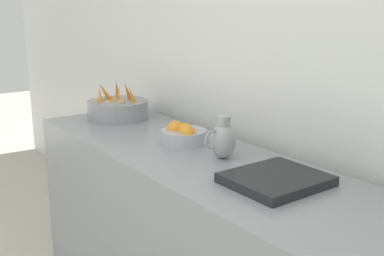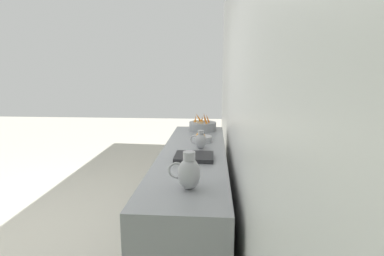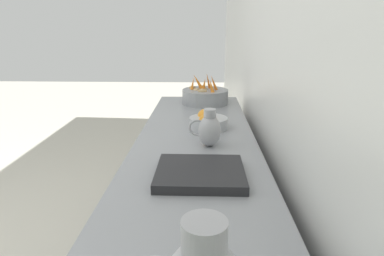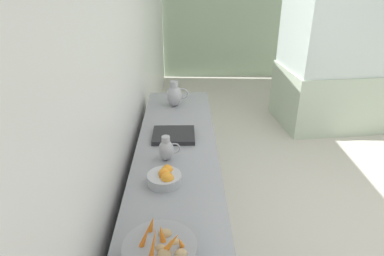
% 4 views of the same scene
% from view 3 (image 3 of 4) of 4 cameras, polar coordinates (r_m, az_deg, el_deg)
% --- Properties ---
extents(tile_wall_left, '(0.10, 8.51, 3.00)m').
position_cam_3_polar(tile_wall_left, '(0.97, 26.94, 17.67)').
color(tile_wall_left, white).
rests_on(tile_wall_left, ground_plane).
extents(prep_counter, '(0.62, 2.61, 0.90)m').
position_cam_3_polar(prep_counter, '(1.72, 0.49, -18.85)').
color(prep_counter, gray).
rests_on(prep_counter, ground_plane).
extents(vegetable_colander, '(0.35, 0.35, 0.23)m').
position_cam_3_polar(vegetable_colander, '(2.50, 2.28, 5.66)').
color(vegetable_colander, gray).
rests_on(vegetable_colander, prep_counter).
extents(orange_bowl, '(0.22, 0.22, 0.10)m').
position_cam_3_polar(orange_bowl, '(1.87, 2.77, 1.21)').
color(orange_bowl, '#ADAFB5').
rests_on(orange_bowl, prep_counter).
extents(metal_pitcher_short, '(0.16, 0.11, 0.19)m').
position_cam_3_polar(metal_pitcher_short, '(1.58, 3.03, -0.28)').
color(metal_pitcher_short, '#A3A3A8').
rests_on(metal_pitcher_short, prep_counter).
extents(counter_sink_basin, '(0.34, 0.30, 0.04)m').
position_cam_3_polar(counter_sink_basin, '(1.28, 1.44, -7.87)').
color(counter_sink_basin, '#232326').
rests_on(counter_sink_basin, prep_counter).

